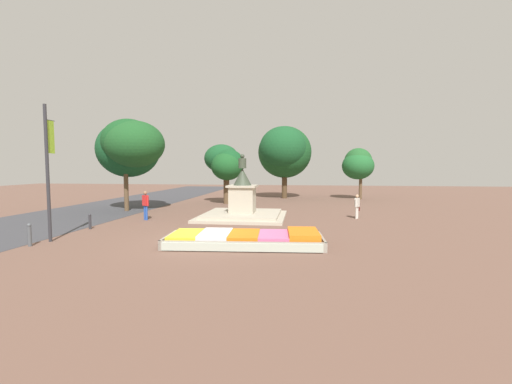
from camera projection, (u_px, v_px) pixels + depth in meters
The scene contains 12 objects.
ground_plane at pixel (203, 242), 14.84m from camera, with size 94.42×94.42×0.00m, color brown.
flower_planter at pixel (247, 239), 14.21m from camera, with size 6.67×3.06×0.61m.
statue_monument at pixel (242, 206), 21.79m from camera, with size 5.39×5.39×4.06m.
banner_pole at pixel (48, 170), 14.68m from camera, with size 0.14×0.62×5.90m.
pedestrian_with_handbag at pixel (357, 205), 21.45m from camera, with size 0.43×0.68×1.53m.
pedestrian_near_planter at pixel (145, 203), 20.86m from camera, with size 0.50×0.38×1.78m.
kerb_bollard_mid_a at pixel (29, 234), 13.96m from camera, with size 0.17×0.17×0.95m.
kerb_bollard_mid_b at pixel (90, 221), 17.84m from camera, with size 0.15×0.15×0.80m.
park_tree_far_left at pixel (226, 163), 29.98m from camera, with size 3.78×3.96×5.27m.
park_tree_behind_statue at pixel (130, 146), 25.16m from camera, with size 5.66×5.90×6.70m.
park_tree_far_right at pixel (358, 164), 34.48m from camera, with size 3.15×3.35×5.16m.
park_tree_street_side at pixel (285, 151), 35.43m from camera, with size 5.51×6.18×7.46m.
Camera 1 is at (4.23, -14.21, 3.24)m, focal length 24.00 mm.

